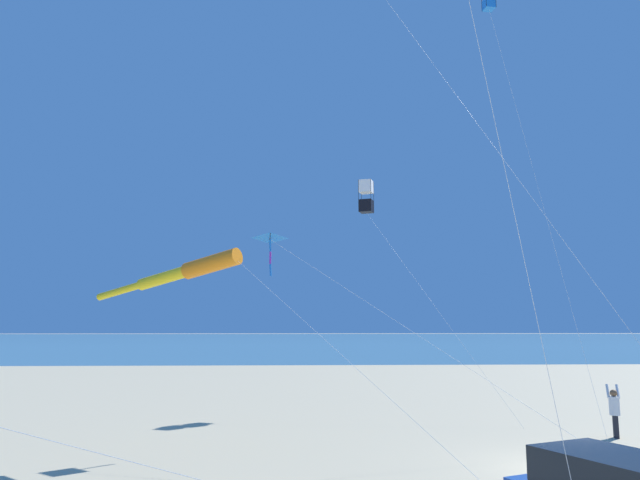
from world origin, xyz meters
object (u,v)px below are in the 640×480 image
at_px(person_adult_flyer, 615,409).
at_px(kite_windsock_purple_drifting, 185,272).
at_px(kite_delta_black_fish_shape, 271,239).
at_px(kite_box_green_low_center, 366,197).

height_order(person_adult_flyer, kite_windsock_purple_drifting, kite_windsock_purple_drifting).
relative_size(person_adult_flyer, kite_delta_black_fish_shape, 0.19).
xyz_separation_m(kite_windsock_purple_drifting, kite_delta_black_fish_shape, (-1.33, 2.89, 1.34)).
bearing_deg(kite_windsock_purple_drifting, person_adult_flyer, 95.18).
xyz_separation_m(kite_windsock_purple_drifting, kite_box_green_low_center, (-10.97, 7.66, 5.15)).
xyz_separation_m(person_adult_flyer, kite_windsock_purple_drifting, (1.41, -15.53, 4.86)).
height_order(kite_windsock_purple_drifting, kite_delta_black_fish_shape, kite_delta_black_fish_shape).
distance_m(kite_windsock_purple_drifting, kite_delta_black_fish_shape, 3.45).
bearing_deg(person_adult_flyer, kite_windsock_purple_drifting, -84.82).
bearing_deg(kite_box_green_low_center, person_adult_flyer, 39.45).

